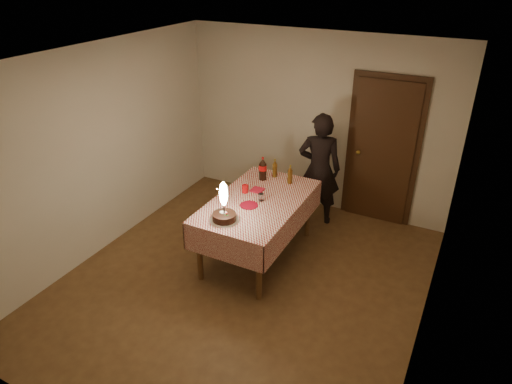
{
  "coord_description": "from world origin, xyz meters",
  "views": [
    {
      "loc": [
        2.12,
        -3.78,
        3.47
      ],
      "look_at": [
        -0.09,
        0.52,
        0.95
      ],
      "focal_mm": 32.0,
      "sensor_mm": 36.0,
      "label": 1
    }
  ],
  "objects_px": {
    "red_cup": "(245,189)",
    "amber_bottle_left": "(275,169)",
    "cola_bottle": "(263,169)",
    "red_plate": "(249,205)",
    "dining_table": "(258,208)",
    "birthday_cake": "(224,211)",
    "photographer": "(319,169)",
    "clear_cup": "(261,197)",
    "amber_bottle_right": "(290,175)"
  },
  "relations": [
    {
      "from": "birthday_cake",
      "to": "amber_bottle_left",
      "type": "distance_m",
      "value": 1.29
    },
    {
      "from": "red_cup",
      "to": "cola_bottle",
      "type": "relative_size",
      "value": 0.31
    },
    {
      "from": "clear_cup",
      "to": "cola_bottle",
      "type": "bearing_deg",
      "value": 114.57
    },
    {
      "from": "amber_bottle_left",
      "to": "amber_bottle_right",
      "type": "relative_size",
      "value": 1.0
    },
    {
      "from": "amber_bottle_right",
      "to": "cola_bottle",
      "type": "bearing_deg",
      "value": -170.38
    },
    {
      "from": "red_plate",
      "to": "red_cup",
      "type": "bearing_deg",
      "value": 126.22
    },
    {
      "from": "red_cup",
      "to": "amber_bottle_left",
      "type": "bearing_deg",
      "value": 76.98
    },
    {
      "from": "red_plate",
      "to": "photographer",
      "type": "height_order",
      "value": "photographer"
    },
    {
      "from": "clear_cup",
      "to": "photographer",
      "type": "xyz_separation_m",
      "value": [
        0.32,
        1.18,
        -0.04
      ]
    },
    {
      "from": "dining_table",
      "to": "red_plate",
      "type": "bearing_deg",
      "value": -101.97
    },
    {
      "from": "cola_bottle",
      "to": "red_plate",
      "type": "bearing_deg",
      "value": -76.4
    },
    {
      "from": "cola_bottle",
      "to": "photographer",
      "type": "relative_size",
      "value": 0.19
    },
    {
      "from": "dining_table",
      "to": "clear_cup",
      "type": "height_order",
      "value": "clear_cup"
    },
    {
      "from": "birthday_cake",
      "to": "photographer",
      "type": "relative_size",
      "value": 0.3
    },
    {
      "from": "photographer",
      "to": "amber_bottle_left",
      "type": "bearing_deg",
      "value": -132.52
    },
    {
      "from": "red_plate",
      "to": "clear_cup",
      "type": "relative_size",
      "value": 2.44
    },
    {
      "from": "amber_bottle_right",
      "to": "photographer",
      "type": "relative_size",
      "value": 0.16
    },
    {
      "from": "red_plate",
      "to": "photographer",
      "type": "relative_size",
      "value": 0.14
    },
    {
      "from": "red_cup",
      "to": "amber_bottle_left",
      "type": "distance_m",
      "value": 0.61
    },
    {
      "from": "dining_table",
      "to": "photographer",
      "type": "height_order",
      "value": "photographer"
    },
    {
      "from": "dining_table",
      "to": "birthday_cake",
      "type": "bearing_deg",
      "value": -101.52
    },
    {
      "from": "red_plate",
      "to": "cola_bottle",
      "type": "height_order",
      "value": "cola_bottle"
    },
    {
      "from": "dining_table",
      "to": "red_plate",
      "type": "distance_m",
      "value": 0.2
    },
    {
      "from": "birthday_cake",
      "to": "red_cup",
      "type": "relative_size",
      "value": 4.81
    },
    {
      "from": "dining_table",
      "to": "red_cup",
      "type": "relative_size",
      "value": 17.2
    },
    {
      "from": "birthday_cake",
      "to": "amber_bottle_right",
      "type": "xyz_separation_m",
      "value": [
        0.28,
        1.2,
        -0.0
      ]
    },
    {
      "from": "birthday_cake",
      "to": "amber_bottle_right",
      "type": "relative_size",
      "value": 1.89
    },
    {
      "from": "dining_table",
      "to": "birthday_cake",
      "type": "xyz_separation_m",
      "value": [
        -0.12,
        -0.59,
        0.23
      ]
    },
    {
      "from": "amber_bottle_left",
      "to": "photographer",
      "type": "bearing_deg",
      "value": 47.48
    },
    {
      "from": "dining_table",
      "to": "red_cup",
      "type": "xyz_separation_m",
      "value": [
        -0.24,
        0.11,
        0.16
      ]
    },
    {
      "from": "dining_table",
      "to": "cola_bottle",
      "type": "bearing_deg",
      "value": 110.77
    },
    {
      "from": "red_plate",
      "to": "clear_cup",
      "type": "xyz_separation_m",
      "value": [
        0.07,
        0.18,
        0.04
      ]
    },
    {
      "from": "red_plate",
      "to": "amber_bottle_left",
      "type": "distance_m",
      "value": 0.87
    },
    {
      "from": "cola_bottle",
      "to": "amber_bottle_right",
      "type": "xyz_separation_m",
      "value": [
        0.37,
        0.06,
        -0.03
      ]
    },
    {
      "from": "dining_table",
      "to": "birthday_cake",
      "type": "height_order",
      "value": "birthday_cake"
    },
    {
      "from": "birthday_cake",
      "to": "red_plate",
      "type": "distance_m",
      "value": 0.45
    },
    {
      "from": "amber_bottle_right",
      "to": "photographer",
      "type": "bearing_deg",
      "value": 71.46
    },
    {
      "from": "red_cup",
      "to": "amber_bottle_left",
      "type": "relative_size",
      "value": 0.39
    },
    {
      "from": "amber_bottle_right",
      "to": "red_cup",
      "type": "bearing_deg",
      "value": -128.22
    },
    {
      "from": "clear_cup",
      "to": "red_cup",
      "type": "bearing_deg",
      "value": 160.39
    },
    {
      "from": "dining_table",
      "to": "photographer",
      "type": "bearing_deg",
      "value": 73.48
    },
    {
      "from": "amber_bottle_left",
      "to": "birthday_cake",
      "type": "bearing_deg",
      "value": -90.91
    },
    {
      "from": "amber_bottle_left",
      "to": "photographer",
      "type": "height_order",
      "value": "photographer"
    },
    {
      "from": "red_cup",
      "to": "amber_bottle_right",
      "type": "distance_m",
      "value": 0.64
    },
    {
      "from": "birthday_cake",
      "to": "amber_bottle_left",
      "type": "xyz_separation_m",
      "value": [
        0.02,
        1.29,
        -0.0
      ]
    },
    {
      "from": "dining_table",
      "to": "amber_bottle_right",
      "type": "height_order",
      "value": "amber_bottle_right"
    },
    {
      "from": "red_plate",
      "to": "amber_bottle_right",
      "type": "distance_m",
      "value": 0.81
    },
    {
      "from": "red_cup",
      "to": "cola_bottle",
      "type": "xyz_separation_m",
      "value": [
        0.03,
        0.44,
        0.1
      ]
    },
    {
      "from": "red_plate",
      "to": "photographer",
      "type": "distance_m",
      "value": 1.41
    },
    {
      "from": "dining_table",
      "to": "clear_cup",
      "type": "relative_size",
      "value": 19.11
    }
  ]
}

